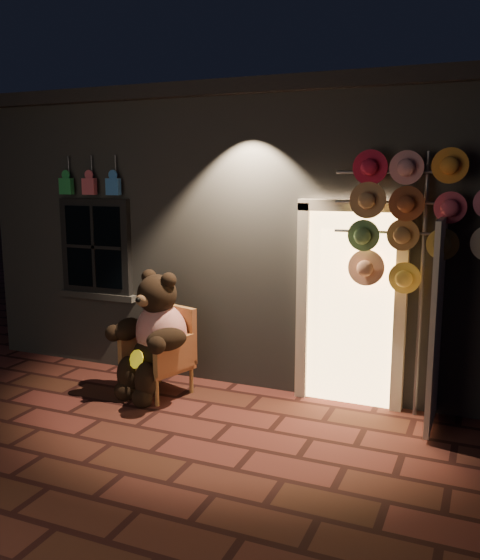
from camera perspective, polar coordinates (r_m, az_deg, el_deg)
The scene contains 5 objects.
ground at distance 5.89m, azimuth -6.44°, elevation -14.47°, with size 60.00×60.00×0.00m, color #5B2722.
shop_building at distance 9.07m, azimuth 5.89°, elevation 5.59°, with size 7.30×5.95×3.51m.
wicker_armchair at distance 6.80m, azimuth -7.45°, elevation -6.71°, with size 0.81×0.78×0.98m.
teddy_bear at distance 6.65m, azimuth -8.21°, elevation -5.30°, with size 0.98×0.91×1.42m.
hat_rack at distance 5.97m, azimuth 16.94°, elevation 5.95°, with size 1.67×0.22×2.69m.
Camera 1 is at (2.68, -4.64, 2.45)m, focal length 38.00 mm.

